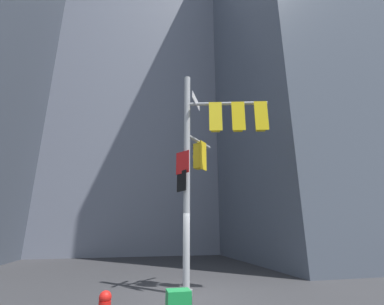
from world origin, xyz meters
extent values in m
plane|color=#2D2D30|center=(0.00, 0.00, 0.00)|extent=(120.00, 120.00, 0.00)
cube|color=#4C5460|center=(14.26, 10.08, 16.82)|extent=(17.94, 17.94, 33.65)
cube|color=slate|center=(-1.82, 20.19, 14.31)|extent=(16.33, 16.33, 28.61)
cylinder|color=#9EA0A3|center=(0.00, 0.00, 3.89)|extent=(0.23, 0.23, 7.77)
cylinder|color=slate|center=(0.00, 0.00, 0.08)|extent=(0.41, 0.41, 0.16)
cylinder|color=#9EA0A3|center=(1.47, -0.41, 6.61)|extent=(2.98, 0.94, 0.13)
cylinder|color=#9EA0A3|center=(0.63, 0.66, 5.35)|extent=(1.35, 1.42, 0.13)
cube|color=yellow|center=(0.98, -0.47, 6.01)|extent=(0.47, 0.16, 1.14)
cube|color=yellow|center=(1.03, -0.28, 6.01)|extent=(0.42, 0.42, 1.00)
cylinder|color=#360605|center=(1.08, -0.09, 6.36)|extent=(0.21, 0.11, 0.20)
cube|color=black|center=(1.09, -0.09, 6.48)|extent=(0.23, 0.13, 0.02)
cylinder|color=yellow|center=(1.08, -0.09, 6.01)|extent=(0.21, 0.11, 0.20)
cube|color=black|center=(1.09, -0.09, 6.13)|extent=(0.23, 0.13, 0.02)
cylinder|color=#06311C|center=(1.08, -0.09, 5.66)|extent=(0.21, 0.11, 0.20)
cube|color=black|center=(1.09, -0.09, 5.78)|extent=(0.23, 0.13, 0.02)
cube|color=yellow|center=(1.79, -0.69, 6.01)|extent=(0.47, 0.16, 1.14)
cube|color=yellow|center=(1.84, -0.51, 6.01)|extent=(0.42, 0.42, 1.00)
cylinder|color=red|center=(1.90, -0.32, 6.36)|extent=(0.21, 0.11, 0.20)
cube|color=black|center=(1.90, -0.31, 6.48)|extent=(0.23, 0.13, 0.02)
cylinder|color=#3C2C06|center=(1.90, -0.32, 6.01)|extent=(0.21, 0.11, 0.20)
cube|color=black|center=(1.90, -0.31, 6.13)|extent=(0.23, 0.13, 0.02)
cylinder|color=#06311C|center=(1.90, -0.32, 5.66)|extent=(0.21, 0.11, 0.20)
cube|color=black|center=(1.90, -0.31, 5.78)|extent=(0.23, 0.13, 0.02)
cube|color=yellow|center=(2.60, -0.92, 6.01)|extent=(0.47, 0.16, 1.14)
cube|color=yellow|center=(2.65, -0.73, 6.01)|extent=(0.42, 0.42, 1.00)
cylinder|color=#360605|center=(2.71, -0.54, 6.36)|extent=(0.21, 0.11, 0.20)
cube|color=black|center=(2.71, -0.53, 6.48)|extent=(0.23, 0.13, 0.02)
cylinder|color=#3C2C06|center=(2.71, -0.54, 6.01)|extent=(0.21, 0.11, 0.20)
cube|color=black|center=(2.71, -0.53, 6.13)|extent=(0.23, 0.13, 0.02)
cylinder|color=#19C672|center=(2.71, -0.54, 5.66)|extent=(0.21, 0.11, 0.20)
cube|color=black|center=(2.71, -0.53, 5.78)|extent=(0.23, 0.13, 0.02)
cube|color=gold|center=(0.77, 0.53, 4.75)|extent=(0.35, 0.37, 1.14)
cube|color=gold|center=(0.63, 0.66, 4.75)|extent=(0.48, 0.48, 1.00)
cylinder|color=#360605|center=(0.49, 0.80, 5.10)|extent=(0.18, 0.19, 0.20)
cube|color=black|center=(0.48, 0.81, 5.22)|extent=(0.20, 0.21, 0.02)
cylinder|color=yellow|center=(0.49, 0.80, 4.75)|extent=(0.18, 0.19, 0.20)
cube|color=black|center=(0.48, 0.81, 4.87)|extent=(0.20, 0.21, 0.02)
cylinder|color=#06311C|center=(0.49, 0.80, 4.40)|extent=(0.18, 0.19, 0.20)
cube|color=black|center=(0.48, 0.81, 4.52)|extent=(0.20, 0.21, 0.02)
cube|color=white|center=(0.31, -0.16, 6.70)|extent=(0.55, 1.06, 0.28)
cube|color=#19479E|center=(0.31, -0.16, 6.70)|extent=(0.53, 1.02, 0.24)
cube|color=red|center=(-0.18, -0.12, 4.26)|extent=(0.37, 0.54, 0.80)
cube|color=white|center=(-0.18, -0.12, 4.26)|extent=(0.34, 0.51, 0.76)
cube|color=black|center=(-0.21, -0.08, 3.60)|extent=(0.22, 0.57, 0.72)
cube|color=white|center=(-0.21, -0.08, 3.60)|extent=(0.21, 0.53, 0.68)
sphere|color=red|center=(-2.23, -3.25, 0.78)|extent=(0.23, 0.23, 0.23)
cube|color=black|center=(-0.67, -3.52, 0.63)|extent=(0.01, 0.29, 0.32)
camera|label=1|loc=(-1.88, -8.87, 2.01)|focal=24.28mm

